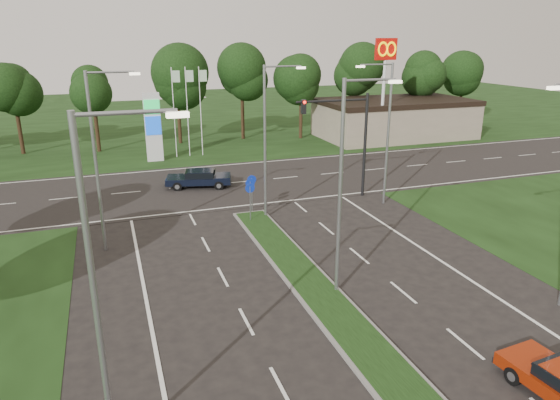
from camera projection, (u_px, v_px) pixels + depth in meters
name	position (u px, v px, depth m)	size (l,w,h in m)	color
ground	(395.00, 382.00, 15.85)	(160.00, 160.00, 0.00)	black
verge_far	(169.00, 121.00, 65.20)	(160.00, 50.00, 0.02)	black
cross_road	(223.00, 184.00, 37.39)	(160.00, 12.00, 0.02)	black
median_kerb	(340.00, 317.00, 19.42)	(2.00, 26.00, 0.12)	slate
commercial_building	(395.00, 119.00, 54.44)	(16.00, 9.00, 4.00)	gray
streetlight_median_near	(345.00, 178.00, 19.98)	(2.53, 0.22, 9.00)	gray
streetlight_median_far	(268.00, 135.00, 28.95)	(2.53, 0.22, 9.00)	gray
streetlight_left_near	(102.00, 278.00, 11.67)	(2.53, 0.22, 9.00)	gray
streetlight_left_far	(99.00, 153.00, 24.23)	(2.53, 0.22, 9.00)	gray
streetlight_right_far	(386.00, 127.00, 31.40)	(2.53, 0.22, 9.00)	gray
traffic_signal	(348.00, 130.00, 32.82)	(5.10, 0.42, 7.00)	black
median_signs	(251.00, 190.00, 30.04)	(1.16, 1.76, 2.38)	gray
gas_pylon	(155.00, 125.00, 43.32)	(5.80, 1.26, 8.00)	silver
mcdonalds_sign	(385.00, 64.00, 47.71)	(2.20, 0.47, 10.40)	silver
treeline_far	(185.00, 76.00, 49.59)	(6.00, 6.00, 9.90)	black
navy_sedan	(199.00, 178.00, 36.36)	(4.93, 2.96, 1.27)	black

